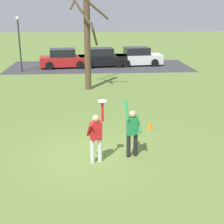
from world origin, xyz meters
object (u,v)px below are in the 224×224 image
lamppost_by_lot (19,39)px  parked_car_white (138,57)px  parked_car_red (64,59)px  parked_car_black (102,58)px  field_cone_orange (150,125)px  person_catcher (96,135)px  bare_tree_tall (87,37)px  frisbee_disc (102,101)px  person_defender (132,130)px

lamppost_by_lot → parked_car_white: bearing=13.7°
parked_car_red → parked_car_black: 3.27m
parked_car_white → field_cone_orange: 15.90m
person_catcher → parked_car_white: size_ratio=0.49×
parked_car_red → bare_tree_tall: 8.59m
parked_car_black → field_cone_orange: parked_car_black is taller
parked_car_red → frisbee_disc: bearing=-87.6°
bare_tree_tall → frisbee_disc: bearing=-87.2°
bare_tree_tall → parked_car_white: bearing=62.9°
frisbee_disc → parked_car_black: size_ratio=0.07×
parked_car_red → parked_car_black: size_ratio=1.00×
person_catcher → parked_car_white: bearing=61.3°
bare_tree_tall → field_cone_orange: bearing=-70.0°
parked_car_white → bare_tree_tall: 10.00m
person_catcher → frisbee_disc: (0.22, 0.06, 1.11)m
person_catcher → bare_tree_tall: bearing=75.3°
parked_car_black → field_cone_orange: (1.42, -15.45, -0.57)m
parked_car_white → lamppost_by_lot: size_ratio=1.00×
frisbee_disc → parked_car_black: 18.38m
bare_tree_tall → person_catcher: bearing=-88.5°
person_defender → bare_tree_tall: bare_tree_tall is taller
frisbee_disc → bare_tree_tall: 10.11m
parked_car_red → field_cone_orange: (4.67, -15.12, -0.57)m
frisbee_disc → field_cone_orange: frisbee_disc is taller
parked_car_white → person_defender: bearing=-104.6°
person_catcher → person_defender: size_ratio=1.02×
bare_tree_tall → field_cone_orange: bare_tree_tall is taller
parked_car_red → lamppost_by_lot: lamppost_by_lot is taller
lamppost_by_lot → field_cone_orange: lamppost_by_lot is taller
field_cone_orange → parked_car_black: bearing=95.2°
person_defender → lamppost_by_lot: size_ratio=0.48×
frisbee_disc → lamppost_by_lot: bearing=109.7°
bare_tree_tall → lamppost_by_lot: (-5.34, 6.25, -0.66)m
frisbee_disc → bare_tree_tall: size_ratio=0.04×
parked_car_red → parked_car_white: bearing=0.2°
frisbee_disc → parked_car_black: (0.70, 18.31, -1.37)m
parked_car_white → bare_tree_tall: (-4.40, -8.62, 2.51)m
bare_tree_tall → lamppost_by_lot: bearing=130.5°
parked_car_red → parked_car_white: same height
parked_car_red → person_catcher: bearing=-88.3°
parked_car_black → parked_car_white: 3.23m
parked_car_red → parked_car_white: size_ratio=1.00×
lamppost_by_lot → field_cone_orange: 15.78m
parked_car_red → parked_car_black: (3.26, 0.33, 0.00)m
person_catcher → frisbee_disc: bearing=0.0°
person_defender → frisbee_disc: frisbee_disc is taller
parked_car_black → bare_tree_tall: bearing=-103.8°
parked_car_black → lamppost_by_lot: bearing=-168.4°
bare_tree_tall → parked_car_black: bearing=81.8°
person_catcher → person_defender: 1.28m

